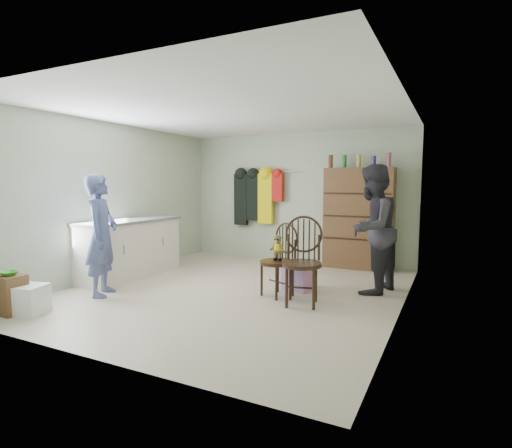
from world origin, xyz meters
The scene contains 13 objects.
ground_plane centered at (0.00, 0.00, 0.00)m, with size 5.00×5.00×0.00m, color beige.
room_walls centered at (0.00, 0.53, 1.58)m, with size 5.00×5.00×5.00m.
counter centered at (-1.95, 0.00, 0.47)m, with size 0.64×1.86×0.94m.
stool centered at (-1.85, -2.05, 0.23)m, with size 0.32×0.27×0.46m, color brown.
bowl centered at (-1.85, -2.05, 0.48)m, with size 0.19×0.19×0.05m, color green.
plastic_tub centered at (-1.66, -1.96, 0.17)m, with size 0.36×0.34×0.34m, color white.
chair_front centered at (0.68, 0.07, 0.56)m, with size 0.58×0.58×0.99m.
chair_far centered at (1.08, -0.15, 0.60)m, with size 0.60×0.60×1.12m.
striped_bag centered at (0.81, 0.44, 0.21)m, with size 0.40×0.31×0.42m, color pink.
person_left centered at (-1.50, -0.99, 0.83)m, with size 0.60×0.40×1.65m, color #4C578C.
person_right centered at (1.76, 0.77, 0.89)m, with size 0.87×0.68×1.79m, color #2D2B33.
dresser centered at (1.25, 2.30, 0.91)m, with size 1.20×0.39×2.04m.
coat_rack centered at (-0.83, 2.38, 1.25)m, with size 1.42×0.12×1.09m.
Camera 1 is at (2.77, -4.86, 1.53)m, focal length 28.00 mm.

